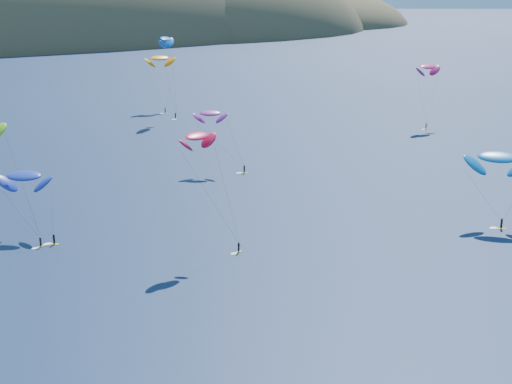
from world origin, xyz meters
name	(u,v)px	position (x,y,z in m)	size (l,w,h in m)	color
island	(12,50)	(39.40, 562.36, -10.74)	(730.00, 300.00, 210.00)	#3D3526
kitesurfer_4	(166,39)	(38.37, 195.94, 25.94)	(9.62, 10.08, 28.66)	yellow
kitesurfer_5	(498,157)	(59.32, 68.60, 12.83)	(12.61, 12.02, 16.17)	yellow
kitesurfer_6	(210,113)	(25.44, 128.66, 13.93)	(10.83, 10.82, 16.19)	yellow
kitesurfer_8	(428,67)	(106.59, 147.30, 18.66)	(10.21, 7.73, 21.36)	yellow
kitesurfer_9	(197,136)	(2.99, 80.86, 19.97)	(10.01, 8.43, 22.12)	yellow
kitesurfer_10	(24,176)	(-22.50, 102.87, 10.74)	(10.90, 14.17, 13.52)	yellow
kitesurfer_11	(160,58)	(41.94, 213.22, 17.93)	(10.61, 12.12, 20.85)	yellow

